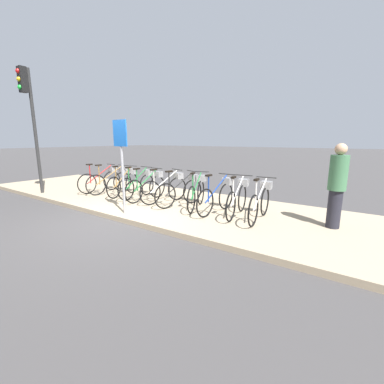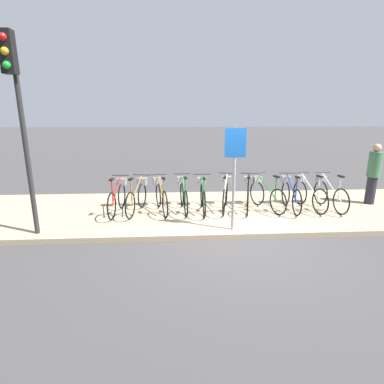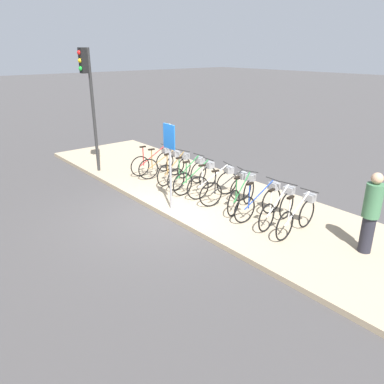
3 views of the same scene
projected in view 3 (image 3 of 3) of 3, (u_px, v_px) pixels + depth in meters
ground_plane at (164, 217)px, 9.58m from camera, size 120.00×120.00×0.00m
sidewalk at (216, 198)px, 10.64m from camera, size 15.04×3.64×0.12m
parked_bicycle_0 at (155, 161)px, 12.40m from camera, size 0.46×1.60×0.99m
parked_bicycle_1 at (164, 164)px, 12.05m from camera, size 0.51×1.57×0.99m
parked_bicycle_2 at (177, 168)px, 11.64m from camera, size 0.52×1.57×0.99m
parked_bicycle_3 at (190, 172)px, 11.24m from camera, size 0.46×1.60×0.99m
parked_bicycle_4 at (198, 177)px, 10.82m from camera, size 0.46×1.60×0.99m
parked_bicycle_5 at (216, 182)px, 10.43m from camera, size 0.54×1.57×0.99m
parked_bicycle_6 at (229, 188)px, 9.97m from camera, size 0.55×1.57×0.99m
parked_bicycle_7 at (243, 192)px, 9.65m from camera, size 0.64×1.53×0.99m
parked_bicycle_8 at (261, 201)px, 9.14m from camera, size 0.46×1.60×0.99m
parked_bicycle_9 at (279, 206)px, 8.80m from camera, size 0.46×1.59×0.99m
parked_bicycle_10 at (299, 214)px, 8.38m from camera, size 0.46×1.60×0.99m
pedestrian at (371, 211)px, 7.39m from camera, size 0.34×0.34×1.70m
traffic_light at (88, 86)px, 11.77m from camera, size 0.24×0.40×3.94m
sign_post at (170, 153)px, 9.23m from camera, size 0.44×0.07×2.21m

